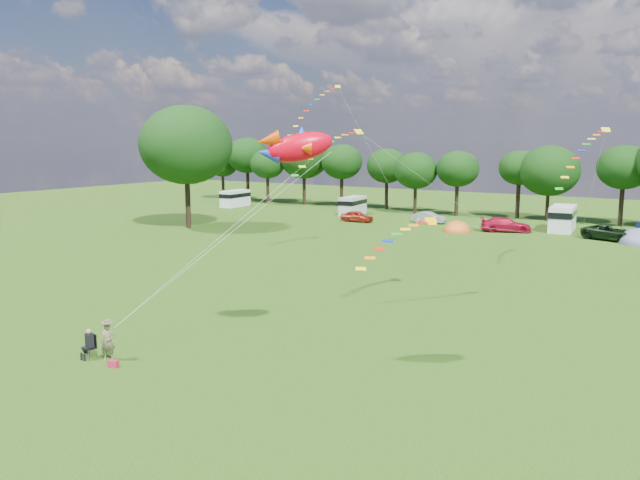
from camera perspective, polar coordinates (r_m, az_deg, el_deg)
The scene contains 20 objects.
ground_plane at distance 30.02m, azimuth -8.39°, elevation -9.64°, with size 180.00×180.00×0.00m, color black.
tree_line at distance 77.56m, azimuth 22.76°, elevation 6.07°, with size 102.98×10.98×10.27m.
big_tree at distance 69.38m, azimuth -12.16°, elevation 8.49°, with size 10.00×10.00×13.28m.
car_a at distance 73.50m, azimuth 3.41°, elevation 2.18°, with size 1.56×3.97×1.32m, color maroon.
car_b at distance 73.53m, azimuth 9.90°, elevation 2.05°, with size 1.37×3.68×1.30m, color gray.
car_c at distance 68.34m, azimuth 16.62°, elevation 1.35°, with size 2.09×4.98×1.49m, color #AD0C27.
car_d at distance 66.15m, azimuth 25.17°, elevation 0.62°, with size 2.55×5.63×1.53m, color black.
campervan_a at distance 90.86m, azimuth -7.76°, elevation 3.84°, with size 2.32×4.94×2.37m.
campervan_b at distance 80.70m, azimuth 3.01°, elevation 3.22°, with size 2.41×4.86×2.31m.
campervan_c at distance 70.88m, azimuth 21.30°, elevation 1.93°, with size 2.83×5.64×2.67m.
tent_orange at distance 67.16m, azimuth 12.40°, elevation 0.76°, with size 2.91×3.18×2.27m.
tent_greyblue at distance 65.46m, azimuth 27.13°, elevation -0.27°, with size 3.81×4.17×2.84m.
kite_flyer at distance 29.32m, azimuth -18.82°, elevation -8.78°, with size 0.61×0.40×1.68m, color brown.
camp_chair at distance 29.85m, azimuth -20.29°, elevation -8.61°, with size 0.64×0.65×1.35m.
kite_bag at distance 28.59m, azimuth -18.38°, elevation -10.69°, with size 0.41×0.27×0.29m, color #AD1B36.
fish_kite at distance 26.11m, azimuth -2.38°, elevation 8.50°, with size 3.18×2.75×1.79m.
streamer_kite_a at distance 59.81m, azimuth -0.40°, elevation 12.20°, with size 3.28×5.46×5.73m.
streamer_kite_b at distance 51.84m, azimuth 1.15°, elevation 8.68°, with size 4.31×4.80×3.84m.
streamer_kite_c at distance 38.17m, azimuth 7.59°, elevation 0.42°, with size 3.29×4.99×2.84m.
streamer_kite_d at distance 48.01m, azimuth 23.24°, elevation 7.72°, with size 2.67×5.00×4.28m.
Camera 1 is at (18.81, -21.31, 9.65)m, focal length 35.00 mm.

